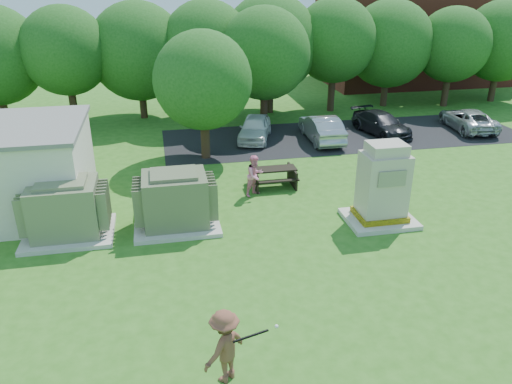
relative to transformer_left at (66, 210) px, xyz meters
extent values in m
plane|color=#2D6619|center=(6.50, -4.50, -0.97)|extent=(120.00, 120.00, 0.00)
cube|color=maroon|center=(24.50, 22.50, 3.03)|extent=(15.00, 8.00, 8.00)
cube|color=#232326|center=(13.50, 9.00, -0.96)|extent=(20.00, 6.00, 0.01)
cube|color=beige|center=(0.00, 0.00, -0.89)|extent=(3.00, 2.40, 0.15)
cube|color=#6A7352|center=(0.00, 0.00, 0.08)|extent=(2.20, 1.80, 1.80)
cube|color=#6A7352|center=(0.00, 0.00, 1.04)|extent=(1.60, 1.30, 0.12)
cube|color=#6A7352|center=(-1.27, 0.00, 0.11)|extent=(0.32, 1.50, 1.35)
cube|color=#6A7352|center=(1.27, 0.00, 0.11)|extent=(0.32, 1.50, 1.35)
cube|color=beige|center=(3.70, 0.00, -0.89)|extent=(3.00, 2.40, 0.15)
cube|color=#5E6546|center=(3.70, 0.00, 0.08)|extent=(2.20, 1.80, 1.80)
cube|color=#5E6546|center=(3.70, 0.00, 1.04)|extent=(1.60, 1.30, 0.12)
cube|color=#5E6546|center=(2.43, 0.00, 0.11)|extent=(0.32, 1.50, 1.35)
cube|color=#5E6546|center=(4.97, 0.00, 0.11)|extent=(0.32, 1.50, 1.35)
cube|color=beige|center=(10.99, -1.10, -0.89)|extent=(2.46, 2.01, 0.17)
cube|color=yellow|center=(10.99, -1.10, -0.70)|extent=(1.73, 1.40, 0.20)
cube|color=#B8AB99|center=(10.99, -1.10, 0.52)|extent=(1.57, 1.23, 2.24)
cube|color=#B8AB99|center=(10.99, -1.10, 1.83)|extent=(1.29, 1.01, 0.39)
cube|color=gray|center=(10.99, -1.74, 0.97)|extent=(1.01, 0.04, 0.56)
cube|color=black|center=(7.94, 2.85, -0.19)|extent=(1.90, 0.74, 0.06)
cube|color=black|center=(7.94, 3.43, -0.50)|extent=(1.90, 0.26, 0.05)
cube|color=black|center=(7.94, 2.27, -0.50)|extent=(1.90, 0.26, 0.05)
cube|color=black|center=(7.11, 2.85, -0.58)|extent=(0.08, 1.43, 0.78)
cube|color=black|center=(8.76, 2.85, -0.58)|extent=(0.08, 1.43, 0.78)
imported|color=brown|center=(4.36, -7.65, -0.07)|extent=(1.33, 1.25, 1.81)
imported|color=black|center=(12.05, -0.44, 0.01)|extent=(0.84, 0.83, 1.96)
imported|color=pink|center=(6.99, 2.10, -0.12)|extent=(1.05, 0.99, 1.71)
imported|color=white|center=(8.43, 9.35, -0.32)|extent=(2.66, 4.11, 1.30)
imported|color=#9E9EA2|center=(11.90, 8.46, -0.27)|extent=(1.55, 4.26, 1.40)
imported|color=black|center=(15.57, 8.91, -0.37)|extent=(2.56, 4.42, 1.20)
imported|color=#ADADB2|center=(20.83, 8.79, -0.37)|extent=(2.43, 4.51, 1.20)
cylinder|color=black|center=(4.92, -7.76, 0.22)|extent=(0.83, 0.28, 0.06)
cylinder|color=maroon|center=(4.46, -7.66, 0.22)|extent=(0.23, 0.12, 0.06)
sphere|color=white|center=(5.55, -7.51, 0.17)|extent=(0.09, 0.09, 0.09)
cylinder|color=#47301E|center=(-5.50, 14.90, 0.23)|extent=(0.44, 0.44, 2.40)
cylinder|color=#47301E|center=(-1.50, 14.30, 0.43)|extent=(0.44, 0.44, 2.80)
sphere|color=#235B1C|center=(-1.50, 14.30, 3.33)|extent=(5.00, 5.00, 5.00)
cylinder|color=#47301E|center=(2.50, 15.10, 0.18)|extent=(0.44, 0.44, 2.30)
sphere|color=#235B1C|center=(2.50, 15.10, 3.07)|extent=(5.80, 5.80, 5.80)
cylinder|color=#47301E|center=(6.50, 14.20, 0.38)|extent=(0.44, 0.44, 2.70)
sphere|color=#235B1C|center=(6.50, 14.20, 3.35)|extent=(5.40, 5.40, 5.40)
cylinder|color=#47301E|center=(10.50, 14.80, 0.28)|extent=(0.44, 0.44, 2.50)
sphere|color=#235B1C|center=(10.50, 14.80, 3.33)|extent=(6.00, 6.00, 6.00)
cylinder|color=#47301E|center=(14.50, 14.40, 0.48)|extent=(0.44, 0.44, 2.90)
sphere|color=#235B1C|center=(14.50, 14.40, 3.49)|extent=(5.20, 5.20, 5.20)
cylinder|color=#47301E|center=(18.50, 15.00, 0.23)|extent=(0.44, 0.44, 2.40)
sphere|color=#235B1C|center=(18.50, 15.00, 3.11)|extent=(5.60, 5.60, 5.60)
cylinder|color=#47301E|center=(22.50, 14.10, 0.33)|extent=(0.44, 0.44, 2.60)
sphere|color=#235B1C|center=(22.50, 14.10, 3.07)|extent=(4.80, 4.80, 4.80)
cylinder|color=#47301E|center=(26.50, 14.70, 0.28)|extent=(0.44, 0.44, 2.50)
sphere|color=#235B1C|center=(26.50, 14.70, 3.15)|extent=(5.40, 5.40, 5.40)
cylinder|color=#47301E|center=(5.50, 7.00, 0.23)|extent=(0.44, 0.44, 2.40)
sphere|color=#235B1C|center=(5.50, 7.00, 2.81)|extent=(4.60, 4.60, 4.60)
cylinder|color=#47301E|center=(9.50, 12.00, 0.33)|extent=(0.44, 0.44, 2.60)
sphere|color=#235B1C|center=(9.50, 12.00, 3.19)|extent=(5.20, 5.20, 5.20)
camera|label=1|loc=(3.33, -16.19, 7.43)|focal=35.00mm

